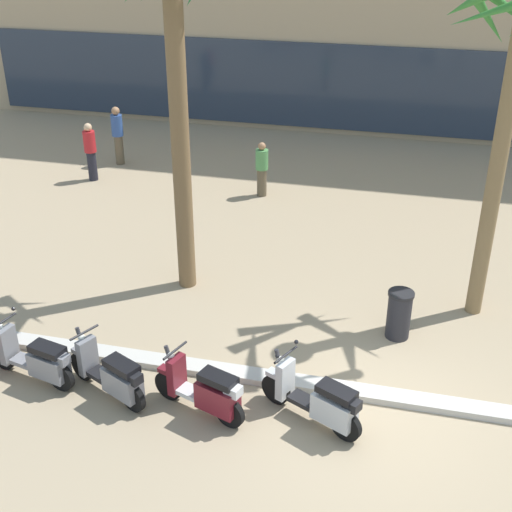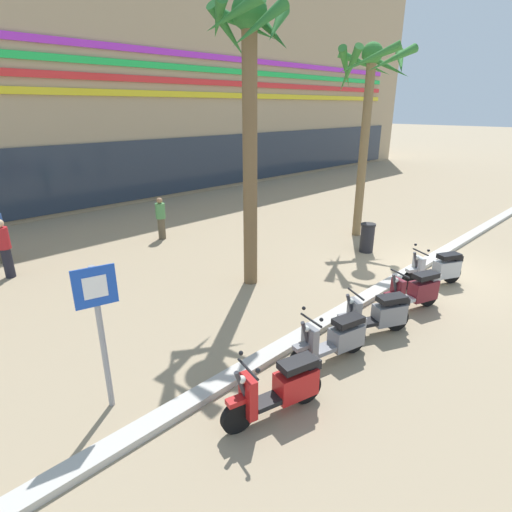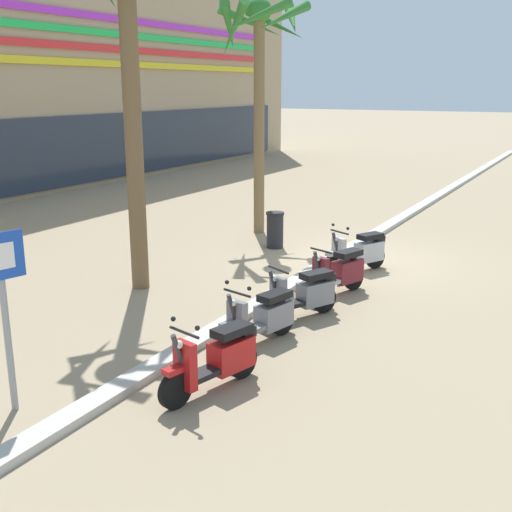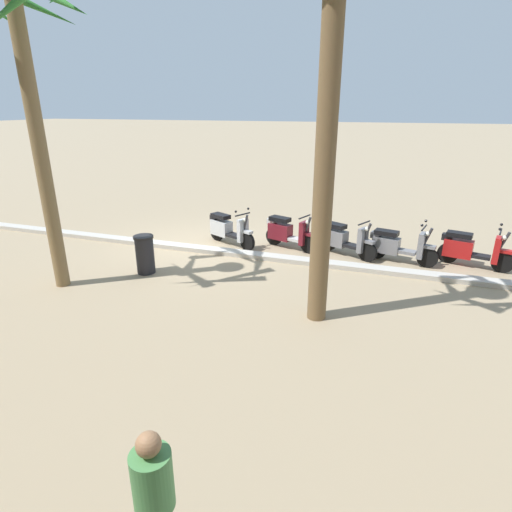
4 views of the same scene
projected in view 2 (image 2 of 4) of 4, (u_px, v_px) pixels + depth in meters
ground_plane at (432, 272)px, 11.74m from camera, size 200.00×200.00×0.00m
curb_strip at (419, 266)px, 11.98m from camera, size 60.00×0.36×0.12m
mall_facade_backdrop at (152, 71)px, 24.85m from camera, size 40.67×11.62×13.18m
scooter_red_tail_end at (282, 388)px, 6.18m from camera, size 1.75×0.73×1.17m
scooter_grey_mid_rear at (335, 339)px, 7.51m from camera, size 1.78×0.71×1.17m
scooter_grey_gap_after_mid at (378, 315)px, 8.37m from camera, size 1.64×0.93×1.04m
scooter_maroon_lead_nearest at (415, 292)px, 9.39m from camera, size 1.66×0.80×1.04m
scooter_silver_mid_centre at (438, 269)px, 10.69m from camera, size 1.71×0.97×1.17m
crossing_sign at (100, 323)px, 5.97m from camera, size 0.59×0.18×2.40m
palm_tree_by_mall_entrance at (370, 89)px, 13.37m from camera, size 2.77×2.80×6.45m
palm_tree_mid_walkway at (249, 79)px, 9.28m from camera, size 2.18×2.11×6.84m
pedestrian_by_palm_tree at (5, 247)px, 11.07m from camera, size 0.34×0.34×1.67m
pedestrian_strolling_near_curb at (161, 218)px, 14.40m from camera, size 0.34×0.34×1.50m
litter_bin at (367, 238)px, 13.19m from camera, size 0.48×0.48×0.95m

